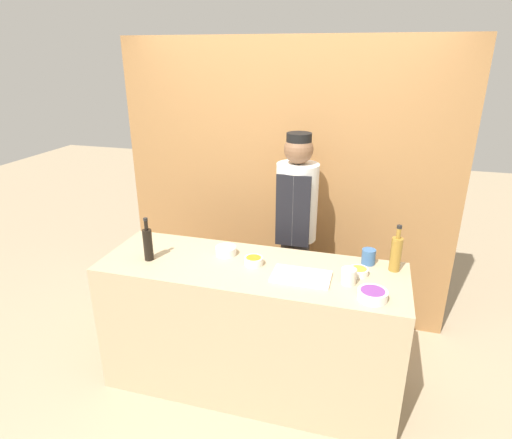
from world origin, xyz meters
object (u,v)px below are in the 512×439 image
Objects in this scene: sauce_bowl_yellow at (359,271)px; bottle_vinegar at (396,253)px; sauce_bowl_orange at (254,261)px; sauce_bowl_purple at (372,295)px; cup_cream at (349,276)px; bottle_soy at (148,244)px; cutting_board at (301,276)px; cup_blue at (369,257)px; sauce_bowl_red at (226,250)px; chef_center at (296,231)px.

bottle_vinegar reaches higher than sauce_bowl_yellow.
sauce_bowl_purple is at bearing -16.43° from sauce_bowl_orange.
sauce_bowl_purple is 0.21m from cup_cream.
sauce_bowl_purple is at bearing -71.73° from sauce_bowl_yellow.
bottle_soy is (-0.70, -0.12, 0.09)m from sauce_bowl_orange.
cup_cream is at bearing 2.05° from cutting_board.
cup_cream is (0.29, 0.01, 0.04)m from cutting_board.
cutting_board is 0.63m from bottle_vinegar.
bottle_soy is at bearing -172.99° from sauce_bowl_yellow.
cup_cream reaches higher than cutting_board.
bottle_vinegar reaches higher than sauce_bowl_purple.
cutting_board is at bearing -141.56° from cup_blue.
bottle_soy reaches higher than cup_cream.
bottle_vinegar is at bearing 4.01° from sauce_bowl_red.
sauce_bowl_red reaches higher than sauce_bowl_orange.
cup_cream is 0.32m from cup_blue.
sauce_bowl_red is 0.91m from sauce_bowl_yellow.
sauce_bowl_orange is 0.85× the size of sauce_bowl_red.
sauce_bowl_red is 0.08× the size of chef_center.
sauce_bowl_red is 0.48× the size of bottle_soy.
bottle_vinegar is 3.16× the size of cup_cream.
bottle_vinegar reaches higher than cup_cream.
sauce_bowl_yellow is 0.14m from cup_cream.
sauce_bowl_purple is 0.54× the size of bottle_vinegar.
cup_cream is 0.96× the size of cup_blue.
sauce_bowl_yellow is at bearing -2.81° from sauce_bowl_red.
cup_cream reaches higher than sauce_bowl_orange.
sauce_bowl_orange is 0.35m from cutting_board.
sauce_bowl_orange is 0.07× the size of chef_center.
chef_center is (-0.46, 0.73, -0.05)m from cup_cream.
chef_center reaches higher than bottle_vinegar.
cup_cream reaches higher than sauce_bowl_yellow.
chef_center reaches higher than cutting_board.
cup_blue is (-0.04, 0.45, 0.02)m from sauce_bowl_purple.
sauce_bowl_yellow is 0.29m from sauce_bowl_purple.
bottle_vinegar is (1.12, 0.08, 0.09)m from sauce_bowl_red.
cup_blue is (0.05, 0.17, 0.03)m from sauce_bowl_yellow.
bottle_soy reaches higher than sauce_bowl_orange.
cup_blue is (1.43, 0.34, -0.07)m from bottle_soy.
chef_center is (-0.73, 0.47, -0.13)m from bottle_vinegar.
sauce_bowl_red is 0.67m from chef_center.
sauce_bowl_red reaches higher than sauce_bowl_yellow.
sauce_bowl_red is 0.87m from cup_cream.
bottle_soy reaches higher than sauce_bowl_red.
sauce_bowl_purple is (0.77, -0.23, 0.00)m from sauce_bowl_orange.
sauce_bowl_yellow is at bearing -48.96° from chef_center.
bottle_soy is (-1.47, 0.11, 0.09)m from sauce_bowl_purple.
sauce_bowl_red is 1.40× the size of cup_blue.
sauce_bowl_yellow is 0.37m from cutting_board.
sauce_bowl_red is 1.18× the size of sauce_bowl_yellow.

